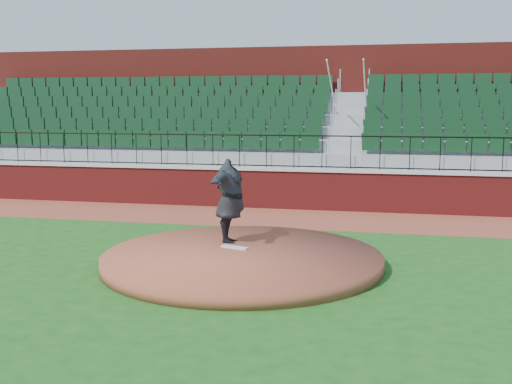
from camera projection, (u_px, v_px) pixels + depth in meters
ground at (240, 265)px, 12.55m from camera, size 90.00×90.00×0.00m
warning_track at (285, 218)px, 17.77m from camera, size 34.00×3.20×0.01m
field_wall at (294, 190)px, 19.24m from camera, size 34.00×0.35×1.20m
wall_cap at (294, 169)px, 19.15m from camera, size 34.00×0.45×0.10m
wall_railing at (294, 152)px, 19.07m from camera, size 34.00×0.05×1.00m
seating_stands at (306, 132)px, 21.63m from camera, size 34.00×5.10×4.60m
concourse_wall at (316, 117)px, 24.28m from camera, size 34.00×0.50×5.50m
pitchers_mound at (242, 259)px, 12.53m from camera, size 5.69×5.69×0.25m
pitching_rubber at (235, 247)px, 12.93m from camera, size 0.62×0.32×0.04m
pitcher at (230, 201)px, 13.39m from camera, size 0.71×2.30×1.85m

